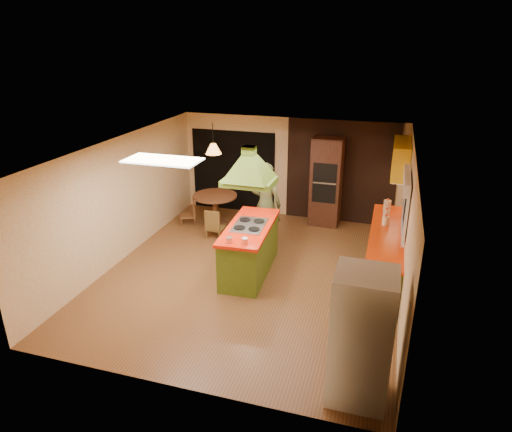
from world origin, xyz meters
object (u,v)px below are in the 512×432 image
(dining_table, at_px, (215,204))
(canister_large, at_px, (387,205))
(kitchen_island, at_px, (250,249))
(wall_oven, at_px, (326,182))
(refrigerator, at_px, (361,337))
(man, at_px, (266,204))

(dining_table, height_order, canister_large, canister_large)
(kitchen_island, bearing_deg, wall_oven, 67.82)
(refrigerator, relative_size, canister_large, 7.98)
(man, relative_size, wall_oven, 0.87)
(kitchen_island, bearing_deg, dining_table, 123.68)
(kitchen_island, xyz_separation_m, canister_large, (2.46, 1.74, 0.53))
(kitchen_island, distance_m, dining_table, 2.52)
(wall_oven, relative_size, dining_table, 2.05)
(kitchen_island, bearing_deg, man, 89.21)
(man, bearing_deg, wall_oven, -118.65)
(man, distance_m, refrigerator, 4.72)
(kitchen_island, relative_size, canister_large, 9.01)
(man, distance_m, wall_oven, 1.89)
(canister_large, bearing_deg, man, -170.91)
(man, relative_size, dining_table, 1.78)
(dining_table, bearing_deg, canister_large, -4.06)
(dining_table, xyz_separation_m, canister_large, (3.96, -0.28, 0.48))
(refrigerator, bearing_deg, wall_oven, 103.02)
(man, xyz_separation_m, canister_large, (2.51, 0.40, 0.10))
(kitchen_island, bearing_deg, canister_large, 32.32)
(kitchen_island, xyz_separation_m, dining_table, (-1.50, 2.02, 0.05))
(wall_oven, bearing_deg, kitchen_island, -107.58)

